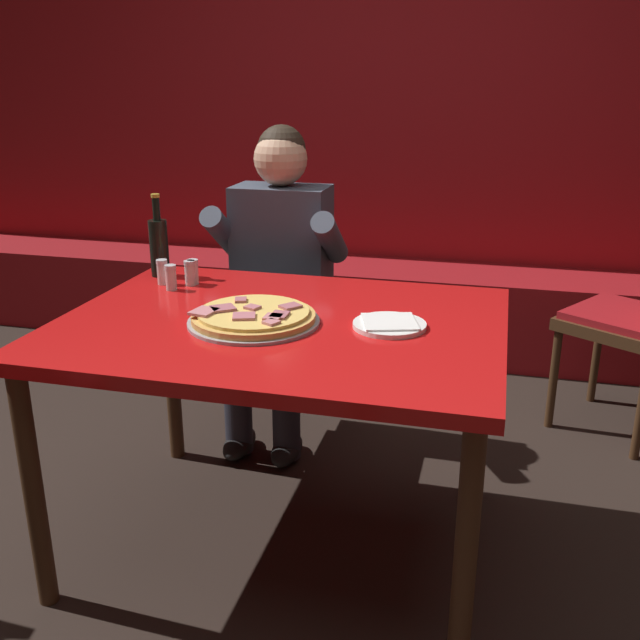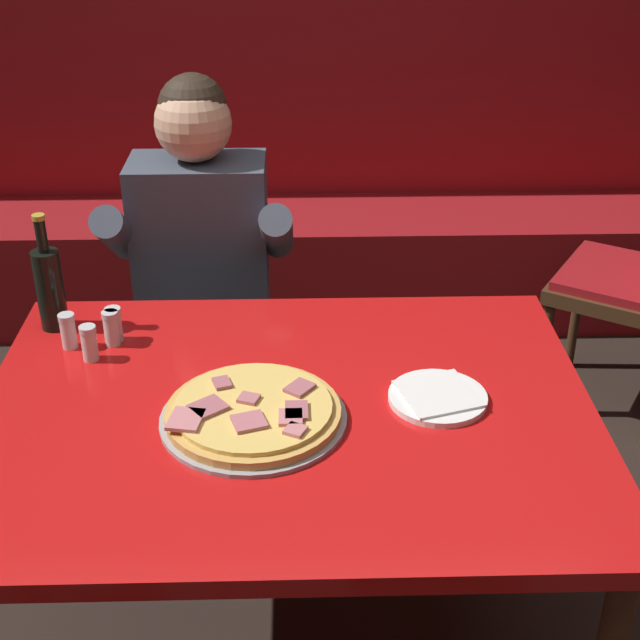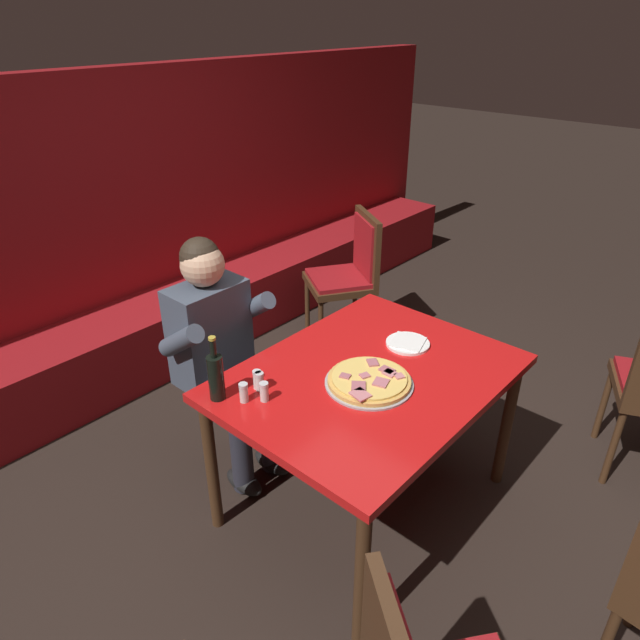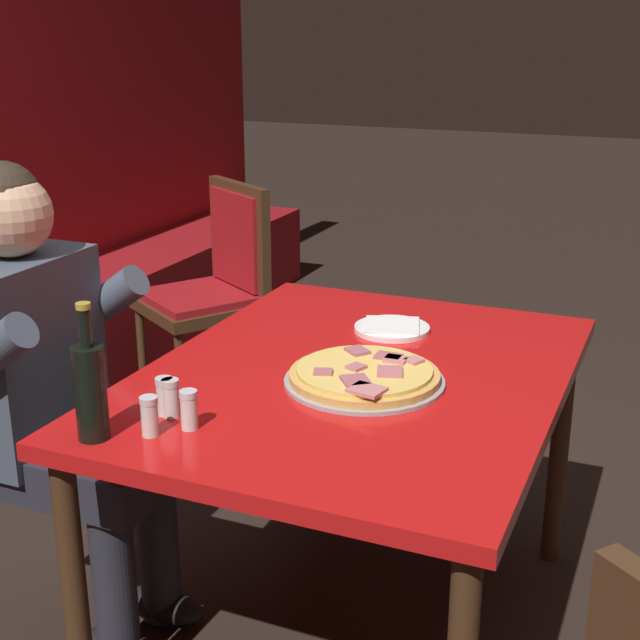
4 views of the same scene
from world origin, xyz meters
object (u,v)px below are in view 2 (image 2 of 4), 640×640
object	(u,v)px
pizza	(253,413)
diner_seated_blue_shirt	(201,283)
main_dining_table	(287,437)
shaker_oregano	(68,332)
shaker_red_pepper_flakes	(112,330)
shaker_black_pepper	(89,345)
beer_bottle	(50,286)
shaker_parmesan	(114,326)
plate_white_paper	(438,397)

from	to	relation	value
pizza	diner_seated_blue_shirt	xyz separation A→B (m)	(-0.18, 0.78, -0.09)
main_dining_table	shaker_oregano	xyz separation A→B (m)	(-0.51, 0.26, 0.12)
pizza	shaker_red_pepper_flakes	world-z (taller)	shaker_red_pepper_flakes
shaker_oregano	shaker_black_pepper	bearing A→B (deg)	-43.98
pizza	shaker_black_pepper	bearing A→B (deg)	146.32
beer_bottle	shaker_red_pepper_flakes	size ratio (longest dim) A/B	3.40
shaker_oregano	diner_seated_blue_shirt	world-z (taller)	diner_seated_blue_shirt
pizza	beer_bottle	distance (m)	0.65
beer_bottle	shaker_black_pepper	world-z (taller)	beer_bottle
shaker_red_pepper_flakes	pizza	bearing A→B (deg)	-43.21
shaker_red_pepper_flakes	diner_seated_blue_shirt	world-z (taller)	diner_seated_blue_shirt
shaker_oregano	shaker_parmesan	size ratio (longest dim) A/B	1.00
main_dining_table	beer_bottle	size ratio (longest dim) A/B	4.43
main_dining_table	shaker_black_pepper	xyz separation A→B (m)	(-0.45, 0.20, 0.12)
shaker_oregano	shaker_red_pepper_flakes	distance (m)	0.10
shaker_red_pepper_flakes	diner_seated_blue_shirt	distance (m)	0.49
shaker_red_pepper_flakes	main_dining_table	bearing A→B (deg)	-33.64
plate_white_paper	shaker_parmesan	bearing A→B (deg)	159.21
shaker_oregano	pizza	bearing A→B (deg)	-35.27
diner_seated_blue_shirt	shaker_parmesan	bearing A→B (deg)	-109.70
shaker_parmesan	shaker_red_pepper_flakes	size ratio (longest dim) A/B	1.00
pizza	shaker_parmesan	size ratio (longest dim) A/B	4.46
main_dining_table	pizza	bearing A→B (deg)	-144.25
pizza	plate_white_paper	xyz separation A→B (m)	(0.39, 0.06, -0.01)
plate_white_paper	shaker_black_pepper	distance (m)	0.79
pizza	shaker_oregano	distance (m)	0.54
plate_white_paper	shaker_oregano	size ratio (longest dim) A/B	2.44
main_dining_table	diner_seated_blue_shirt	size ratio (longest dim) A/B	1.01
shaker_parmesan	shaker_oregano	bearing A→B (deg)	-164.45
plate_white_paper	shaker_oregano	distance (m)	0.86
plate_white_paper	diner_seated_blue_shirt	distance (m)	0.91
shaker_black_pepper	shaker_red_pepper_flakes	world-z (taller)	same
shaker_black_pepper	shaker_red_pepper_flakes	distance (m)	0.08
plate_white_paper	beer_bottle	distance (m)	0.95
beer_bottle	shaker_black_pepper	distance (m)	0.21
shaker_parmesan	diner_seated_blue_shirt	xyz separation A→B (m)	(0.16, 0.44, -0.11)
pizza	shaker_oregano	xyz separation A→B (m)	(-0.44, 0.31, 0.02)
main_dining_table	pizza	size ratio (longest dim) A/B	3.38
main_dining_table	shaker_black_pepper	distance (m)	0.50
shaker_oregano	main_dining_table	bearing A→B (deg)	-27.34
plate_white_paper	shaker_oregano	bearing A→B (deg)	163.35
diner_seated_blue_shirt	main_dining_table	bearing A→B (deg)	-71.09
shaker_parmesan	pizza	bearing A→B (deg)	-45.08
main_dining_table	diner_seated_blue_shirt	bearing A→B (deg)	108.91
main_dining_table	plate_white_paper	xyz separation A→B (m)	(0.32, 0.01, 0.09)
pizza	shaker_parmesan	bearing A→B (deg)	134.92
shaker_oregano	diner_seated_blue_shirt	bearing A→B (deg)	61.01
shaker_parmesan	shaker_black_pepper	bearing A→B (deg)	-115.51
plate_white_paper	diner_seated_blue_shirt	xyz separation A→B (m)	(-0.57, 0.71, -0.08)
beer_bottle	shaker_parmesan	distance (m)	0.19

